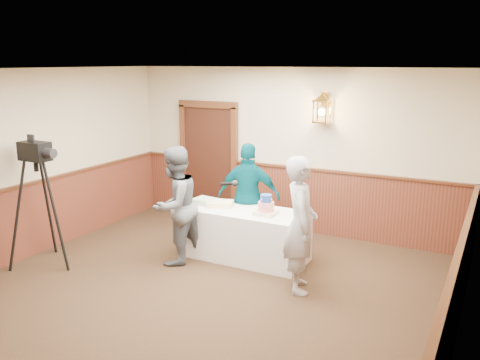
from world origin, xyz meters
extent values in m
plane|color=black|center=(0.00, 0.00, 0.00)|extent=(7.00, 7.00, 0.00)
cube|color=beige|center=(0.00, 3.50, 1.40)|extent=(6.00, 0.02, 2.80)
cube|color=beige|center=(3.00, 0.00, 1.40)|extent=(0.02, 7.00, 2.80)
cube|color=white|center=(0.00, 0.00, 2.80)|extent=(6.00, 7.00, 0.02)
cube|color=#4D2316|center=(0.00, 3.48, 0.55)|extent=(5.98, 0.04, 1.10)
cube|color=#4D2316|center=(-2.98, 0.00, 0.55)|extent=(0.04, 6.98, 1.10)
cube|color=#4D2316|center=(2.98, 0.00, 0.55)|extent=(0.04, 6.98, 1.10)
cube|color=#4D2714|center=(0.00, 3.46, 1.12)|extent=(5.98, 0.07, 0.04)
cube|color=black|center=(-1.60, 3.45, 1.05)|extent=(1.00, 0.06, 2.10)
cube|color=silver|center=(-0.03, 1.90, 0.38)|extent=(1.80, 0.80, 0.75)
cube|color=beige|center=(0.32, 1.83, 0.78)|extent=(0.29, 0.29, 0.06)
cylinder|color=red|center=(0.32, 1.83, 0.88)|extent=(0.23, 0.23, 0.13)
cylinder|color=#1F4693|center=(0.32, 1.83, 1.00)|extent=(0.16, 0.16, 0.11)
cube|color=#FFE298|center=(-0.47, 1.90, 0.79)|extent=(0.46, 0.41, 0.08)
cube|color=#95BE86|center=(-0.75, 1.92, 0.79)|extent=(0.38, 0.32, 0.08)
imported|color=#545A5F|center=(-0.88, 1.30, 0.86)|extent=(0.71, 0.88, 1.72)
cylinder|color=black|center=(0.11, 1.10, 1.34)|extent=(0.23, 0.10, 0.09)
sphere|color=black|center=(0.23, 1.06, 1.37)|extent=(0.08, 0.08, 0.08)
imported|color=#9F9FA3|center=(1.06, 1.26, 0.88)|extent=(0.66, 0.76, 1.76)
imported|color=#02414C|center=(-0.20, 2.33, 0.84)|extent=(1.05, 0.66, 1.67)
cube|color=black|center=(-2.52, 0.32, 1.68)|extent=(0.45, 0.25, 0.26)
cylinder|color=black|center=(-2.24, 0.31, 1.68)|extent=(0.18, 0.14, 0.13)
camera|label=1|loc=(3.23, -4.50, 2.89)|focal=38.00mm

